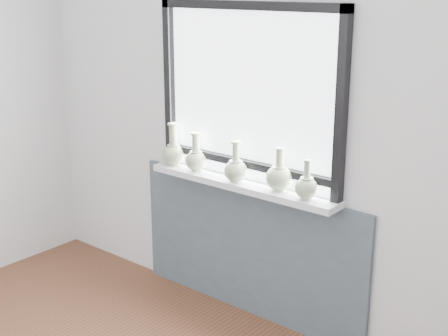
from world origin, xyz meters
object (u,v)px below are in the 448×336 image
Objects in this scene: vase_a at (173,152)px; vase_b at (196,158)px; windowsill at (241,184)px; vase_e at (306,186)px; vase_d at (279,176)px; vase_c at (236,169)px.

vase_a reaches higher than vase_b.
vase_e reaches higher than windowsill.
vase_d is 0.20m from vase_e.
vase_c reaches higher than vase_e.
vase_c is 0.99× the size of vase_d.
vase_d is at bearing 173.58° from vase_e.
vase_b reaches higher than vase_e.
vase_d is (0.83, 0.01, -0.00)m from vase_a.
vase_a is 1.11× the size of vase_c.
vase_e is at bearing -1.74° from windowsill.
vase_b is 0.98× the size of vase_d.
vase_a is at bearing -179.39° from vase_d.
vase_b is 0.63m from vase_d.
vase_d reaches higher than vase_c.
vase_c is (0.34, -0.02, -0.00)m from vase_b.
windowsill is 5.91× the size of vase_e.
vase_c reaches higher than vase_b.
vase_e is (0.49, 0.01, -0.01)m from vase_c.
vase_b reaches higher than windowsill.
vase_a is 1.25× the size of vase_e.
vase_c is (-0.02, -0.02, 0.10)m from windowsill.
vase_a reaches higher than windowsill.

